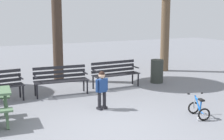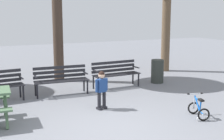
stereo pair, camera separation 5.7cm
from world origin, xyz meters
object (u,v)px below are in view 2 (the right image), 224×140
Objects in this scene: kids_bicycle at (199,109)px; trash_bin at (157,71)px; child_standing at (102,87)px; park_bench_right at (115,72)px; park_bench_left at (61,78)px.

kids_bicycle is 3.72m from trash_bin.
park_bench_right is at bearing 55.33° from child_standing.
trash_bin is (1.61, -0.07, -0.10)m from park_bench_right.
child_standing reaches higher than park_bench_left.
trash_bin is at bearing 71.17° from kids_bicycle.
park_bench_left is 1.90m from park_bench_right.
park_bench_left is at bearing 105.18° from child_standing.
trash_bin is at bearing -2.38° from park_bench_right.
kids_bicycle is (0.41, -3.58, -0.31)m from park_bench_right.
trash_bin is (3.00, 1.93, -0.17)m from child_standing.
trash_bin is (1.20, 3.52, 0.21)m from kids_bicycle.
trash_bin reaches higher than kids_bicycle.
park_bench_left is 1.99× the size of trash_bin.
park_bench_right is 1.98× the size of trash_bin.
park_bench_right is 3.62m from kids_bicycle.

